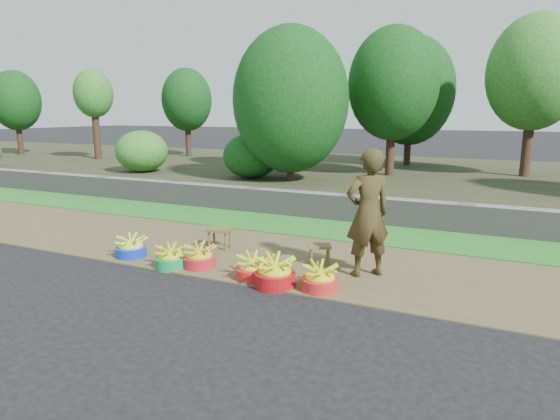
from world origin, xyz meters
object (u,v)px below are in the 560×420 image
at_px(stool_left, 219,233).
at_px(vendor_woman, 368,213).
at_px(basin_c, 200,258).
at_px(basin_b, 171,258).
at_px(stool_right, 320,249).
at_px(basin_d, 253,269).
at_px(basin_f, 320,279).
at_px(basin_a, 131,248).
at_px(basin_e, 275,273).

bearing_deg(stool_left, vendor_woman, -6.07).
height_order(basin_c, stool_left, stool_left).
bearing_deg(basin_b, basin_c, 25.30).
height_order(basin_c, stool_right, basin_c).
relative_size(stool_right, vendor_woman, 0.23).
bearing_deg(basin_d, vendor_woman, 29.84).
relative_size(basin_b, stool_right, 1.12).
bearing_deg(basin_f, stool_left, 153.86).
relative_size(basin_b, basin_d, 0.96).
xyz_separation_m(basin_b, stool_right, (1.89, 1.03, 0.10)).
xyz_separation_m(basin_b, stool_left, (0.13, 1.10, 0.13)).
bearing_deg(vendor_woman, basin_a, -29.24).
distance_m(basin_a, basin_e, 2.55).
xyz_separation_m(basin_d, stool_right, (0.59, 0.97, 0.09)).
height_order(basin_e, vendor_woman, vendor_woman).
bearing_deg(basin_a, basin_f, -1.56).
bearing_deg(basin_f, basin_a, 178.44).
bearing_deg(basin_a, basin_c, 1.40).
xyz_separation_m(basin_c, stool_right, (1.51, 0.86, 0.09)).
bearing_deg(basin_c, basin_b, -154.70).
bearing_deg(vendor_woman, basin_d, -10.54).
bearing_deg(basin_f, basin_c, 176.49).
distance_m(basin_c, stool_left, 0.96).
bearing_deg(basin_d, basin_a, 177.97).
xyz_separation_m(basin_c, basin_d, (0.92, -0.11, -0.00)).
xyz_separation_m(basin_d, basin_e, (0.38, -0.11, 0.02)).
xyz_separation_m(basin_a, basin_e, (2.54, -0.18, 0.02)).
distance_m(basin_d, stool_right, 1.14).
bearing_deg(stool_left, basin_c, -75.40).
height_order(basin_e, stool_left, basin_e).
xyz_separation_m(basin_b, basin_f, (2.25, 0.06, 0.01)).
xyz_separation_m(basin_a, vendor_woman, (3.50, 0.69, 0.73)).
distance_m(basin_e, basin_f, 0.59).
relative_size(basin_b, basin_e, 0.84).
relative_size(basin_a, vendor_woman, 0.27).
distance_m(basin_a, basin_d, 2.16).
relative_size(basin_c, basin_e, 0.87).
bearing_deg(vendor_woman, stool_left, -46.45).
relative_size(basin_a, basin_d, 0.99).
height_order(basin_e, stool_right, basin_e).
distance_m(basin_b, basin_e, 1.67).
xyz_separation_m(basin_a, stool_left, (1.00, 0.95, 0.13)).
bearing_deg(basin_e, stool_right, 78.75).
distance_m(basin_a, stool_right, 2.89).
distance_m(basin_c, vendor_woman, 2.46).
xyz_separation_m(basin_b, basin_c, (0.37, 0.18, 0.01)).
xyz_separation_m(basin_a, basin_d, (2.16, -0.08, 0.00)).
distance_m(basin_b, vendor_woman, 2.85).
xyz_separation_m(basin_c, stool_left, (-0.24, 0.92, 0.13)).
distance_m(basin_e, stool_right, 1.10).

